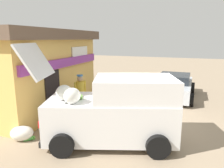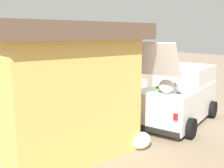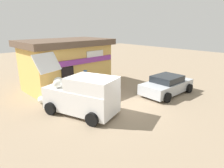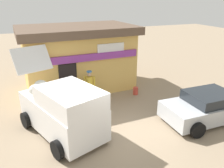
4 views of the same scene
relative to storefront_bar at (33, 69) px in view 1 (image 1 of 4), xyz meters
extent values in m
plane|color=gray|center=(-0.09, -5.54, -1.84)|extent=(60.00, 60.00, 0.00)
cube|color=#E0B259|center=(0.00, 0.01, -0.26)|extent=(6.02, 3.73, 3.17)
cube|color=purple|center=(0.07, -1.81, 0.38)|extent=(5.60, 0.33, 0.36)
cube|color=black|center=(-0.99, -1.81, -0.84)|extent=(0.90, 0.09, 2.00)
cube|color=white|center=(1.36, -1.74, 0.70)|extent=(1.50, 0.12, 0.60)
cube|color=brown|center=(0.00, 0.01, 1.54)|extent=(6.56, 4.27, 0.42)
cube|color=white|center=(-1.86, -4.62, -1.05)|extent=(2.98, 4.25, 1.22)
cube|color=white|center=(-1.61, -5.32, -0.10)|extent=(2.42, 2.84, 0.68)
cube|color=black|center=(-1.22, -6.40, -0.14)|extent=(1.44, 0.59, 0.52)
cube|color=white|center=(-2.62, -2.52, 0.73)|extent=(1.72, 1.15, 1.02)
ellipsoid|color=silver|center=(-2.68, -3.76, -0.22)|extent=(0.54, 0.45, 0.45)
ellipsoid|color=silver|center=(-2.44, -3.34, -0.21)|extent=(0.55, 0.46, 0.46)
cylinder|color=#549937|center=(-2.08, -3.42, -0.37)|extent=(0.16, 0.25, 0.15)
cylinder|color=#60A446|center=(-2.09, -3.33, -0.38)|extent=(0.22, 0.25, 0.13)
cylinder|color=#6FA433|center=(-2.01, -3.50, -0.36)|extent=(0.30, 0.25, 0.16)
cylinder|color=#61923E|center=(-2.26, -3.73, -0.36)|extent=(0.22, 0.27, 0.16)
cube|color=black|center=(-2.54, -2.77, -1.58)|extent=(1.61, 0.65, 0.16)
cube|color=red|center=(-3.19, -2.99, -0.99)|extent=(0.15, 0.10, 0.20)
cube|color=red|center=(-1.89, -2.52, -0.99)|extent=(0.15, 0.10, 0.20)
cylinder|color=black|center=(-2.32, -6.19, -1.51)|extent=(0.44, 0.71, 0.68)
cylinder|color=black|center=(-0.52, -5.54, -1.51)|extent=(0.44, 0.71, 0.68)
cylinder|color=black|center=(-3.21, -3.71, -1.51)|extent=(0.44, 0.71, 0.68)
cylinder|color=black|center=(-1.41, -3.06, -1.51)|extent=(0.44, 0.71, 0.68)
cube|color=#B2B7BC|center=(4.27, -5.99, -1.33)|extent=(4.05, 1.84, 0.69)
cube|color=#1E2328|center=(4.27, -5.99, -0.77)|extent=(1.95, 1.61, 0.43)
cylinder|color=black|center=(2.90, -5.00, -1.53)|extent=(0.63, 0.22, 0.63)
cylinder|color=black|center=(2.89, -6.95, -1.53)|extent=(0.63, 0.22, 0.63)
cylinder|color=black|center=(5.64, -5.02, -1.53)|extent=(0.63, 0.22, 0.63)
cylinder|color=black|center=(5.63, -6.97, -1.53)|extent=(0.63, 0.22, 0.63)
cylinder|color=navy|center=(-0.24, -2.45, -1.42)|extent=(0.15, 0.15, 0.86)
cylinder|color=navy|center=(0.06, -2.61, -1.42)|extent=(0.15, 0.15, 0.86)
cylinder|color=gold|center=(-0.09, -2.53, -0.68)|extent=(0.46, 0.46, 0.61)
sphere|color=tan|center=(-0.09, -2.53, -0.27)|extent=(0.23, 0.23, 0.23)
cylinder|color=#3872B2|center=(-0.09, -2.53, -0.13)|extent=(0.25, 0.25, 0.05)
cylinder|color=gold|center=(-0.30, -2.42, -0.67)|extent=(0.09, 0.09, 0.58)
cylinder|color=gold|center=(0.13, -2.64, -0.67)|extent=(0.09, 0.09, 0.58)
cylinder|color=#4C4C51|center=(-0.98, -2.38, -1.44)|extent=(0.15, 0.15, 0.80)
cylinder|color=#4C4C51|center=(-1.32, -2.32, -1.44)|extent=(0.15, 0.15, 0.80)
cylinder|color=#3872B2|center=(-1.19, -2.58, -0.89)|extent=(0.44, 0.71, 0.59)
sphere|color=#8C6647|center=(-1.24, -2.91, -0.68)|extent=(0.22, 0.22, 0.22)
cylinder|color=#3872B2|center=(-0.99, -2.86, -1.01)|extent=(0.09, 0.09, 0.54)
cylinder|color=#3872B2|center=(-1.46, -2.78, -1.01)|extent=(0.09, 0.09, 0.54)
ellipsoid|color=silver|center=(-2.84, -1.92, -1.61)|extent=(0.80, 0.88, 0.47)
cylinder|color=#579943|center=(-2.72, -1.84, -1.79)|extent=(0.20, 0.25, 0.10)
cylinder|color=#539333|center=(-2.69, -1.92, -1.78)|extent=(0.17, 0.31, 0.13)
cylinder|color=#6BA338|center=(-2.73, -2.18, -1.79)|extent=(0.25, 0.24, 0.10)
cylinder|color=#4DA747|center=(-2.84, -2.12, -1.78)|extent=(0.24, 0.25, 0.12)
cylinder|color=#4DA23D|center=(-2.74, -2.15, -1.78)|extent=(0.20, 0.28, 0.14)
cylinder|color=#BF3F33|center=(2.59, -2.35, -1.64)|extent=(0.28, 0.28, 0.41)
camera|label=1|loc=(-7.62, -6.91, 1.38)|focal=33.62mm
camera|label=2|loc=(-8.34, 3.01, 1.48)|focal=42.54mm
camera|label=3|loc=(-7.18, -12.94, 2.73)|focal=31.16mm
camera|label=4|loc=(-2.99, -12.73, 3.28)|focal=36.63mm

